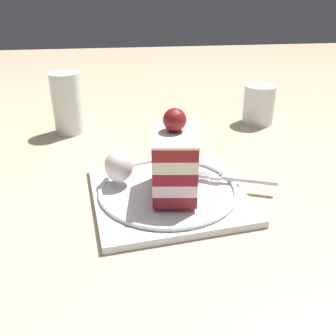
{
  "coord_description": "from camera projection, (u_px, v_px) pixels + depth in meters",
  "views": [
    {
      "loc": [
        -0.48,
        0.05,
        0.29
      ],
      "look_at": [
        -0.01,
        -0.01,
        0.05
      ],
      "focal_mm": 41.03,
      "sensor_mm": 36.0,
      "label": 1
    }
  ],
  "objects": [
    {
      "name": "ground_plane",
      "position": [
        161.0,
        192.0,
        0.56
      ],
      "size": [
        2.4,
        2.4,
        0.0
      ],
      "primitive_type": "plane",
      "color": "#CDB492"
    },
    {
      "name": "dessert_plate",
      "position": [
        168.0,
        192.0,
        0.54
      ],
      "size": [
        0.23,
        0.23,
        0.02
      ],
      "color": "white",
      "rests_on": "ground_plane"
    },
    {
      "name": "cake_slice",
      "position": [
        174.0,
        160.0,
        0.51
      ],
      "size": [
        0.1,
        0.07,
        0.12
      ],
      "color": "maroon",
      "rests_on": "dessert_plate"
    },
    {
      "name": "whipped_cream_dollop",
      "position": [
        119.0,
        166.0,
        0.55
      ],
      "size": [
        0.04,
        0.04,
        0.05
      ],
      "primitive_type": "ellipsoid",
      "color": "white",
      "rests_on": "dessert_plate"
    },
    {
      "name": "fork",
      "position": [
        231.0,
        178.0,
        0.56
      ],
      "size": [
        0.05,
        0.12,
        0.0
      ],
      "color": "silver",
      "rests_on": "dessert_plate"
    },
    {
      "name": "drink_glass_near",
      "position": [
        68.0,
        107.0,
        0.75
      ],
      "size": [
        0.06,
        0.06,
        0.12
      ],
      "color": "white",
      "rests_on": "ground_plane"
    },
    {
      "name": "drink_glass_far",
      "position": [
        259.0,
        107.0,
        0.8
      ],
      "size": [
        0.07,
        0.07,
        0.08
      ],
      "color": "white",
      "rests_on": "ground_plane"
    }
  ]
}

